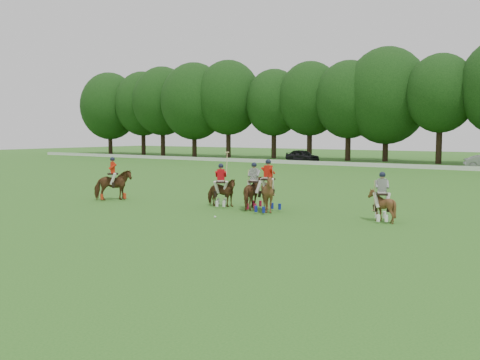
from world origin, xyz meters
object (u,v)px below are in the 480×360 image
Objects in this scene: polo_red_b at (221,192)px; polo_red_a at (113,185)px; polo_red_c at (268,193)px; polo_ball at (215,217)px; polo_stripe_a at (254,193)px; car_left at (302,156)px; polo_stripe_b at (382,204)px.

polo_red_a is at bearing -169.31° from polo_red_b.
polo_ball is (-1.09, -2.66, -0.87)m from polo_red_c.
polo_red_a is 26.35× the size of polo_ball.
polo_red_b reaches higher than polo_stripe_a.
polo_stripe_a is at bearing 5.01° from polo_red_b.
polo_ball is at bearing -141.98° from car_left.
polo_red_b is 1.87m from polo_stripe_a.
polo_stripe_b is 23.15× the size of polo_ball.
polo_red_c is (2.93, -0.30, 0.15)m from polo_red_b.
polo_stripe_a is at bearing 89.63° from polo_ball.
polo_stripe_b is at bearing 0.09° from polo_stripe_a.
polo_red_a is 9.41m from polo_red_c.
polo_stripe_a reaches higher than car_left.
polo_stripe_b is (5.25, 0.47, -0.18)m from polo_red_c.
polo_red_a is 0.88× the size of polo_red_b.
polo_red_b is 2.95m from polo_red_c.
polo_stripe_a is 25.28× the size of polo_ball.
polo_red_c is at bearing -5.81° from polo_red_b.
polo_red_a is 6.56m from polo_red_b.
polo_red_c is at bearing -139.26° from car_left.
polo_red_b reaches higher than polo_red_a.
polo_red_c reaches higher than polo_red_a.
polo_red_c is (9.37, 0.92, 0.05)m from polo_red_a.
polo_ball is (8.28, -1.74, -0.82)m from polo_red_a.
polo_red_c is 1.17m from polo_stripe_a.
car_left is at bearing 102.74° from polo_red_a.
polo_stripe_b is (8.18, 0.17, -0.03)m from polo_red_b.
polo_red_b reaches higher than polo_ball.
polo_red_c is at bearing -23.30° from polo_stripe_a.
polo_red_c is 3.00m from polo_ball.
polo_ball is at bearing -11.87° from polo_red_a.
polo_red_b is 8.18m from polo_stripe_b.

